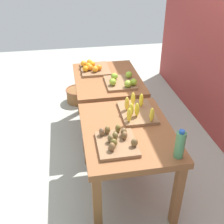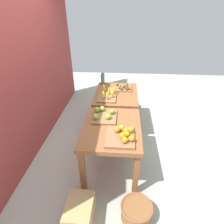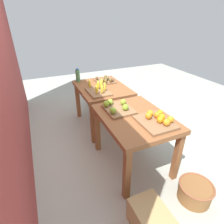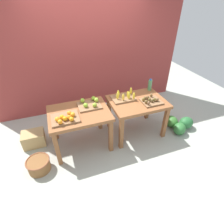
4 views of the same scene
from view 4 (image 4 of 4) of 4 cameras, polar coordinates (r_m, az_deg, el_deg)
ground_plane at (r=3.61m, az=-0.68°, el=-8.08°), size 8.00×8.00×0.00m
back_wall at (r=4.06m, az=-7.56°, el=20.88°), size 4.40×0.12×3.00m
display_table_left at (r=3.11m, az=-10.55°, el=-1.66°), size 1.04×0.80×0.75m
display_table_right at (r=3.40m, az=8.19°, el=2.12°), size 1.04×0.80×0.75m
orange_bin at (r=2.89m, az=-14.90°, el=-1.88°), size 0.44×0.37×0.11m
apple_bin at (r=3.16m, az=-7.24°, el=2.60°), size 0.40×0.36×0.11m
banana_crate at (r=3.35m, az=3.96°, el=4.88°), size 0.44×0.32×0.17m
kiwi_bin at (r=3.32m, az=12.47°, el=3.61°), size 0.36×0.32×0.10m
water_bottle at (r=3.72m, az=12.23°, el=8.62°), size 0.08×0.08×0.25m
watermelon_pile at (r=3.99m, az=21.09°, el=-3.71°), size 0.60×0.60×0.26m
wicker_basket at (r=3.22m, az=-22.76°, el=-15.54°), size 0.38×0.38×0.22m
cardboard_produce_box at (r=3.68m, az=-24.10°, el=-7.93°), size 0.40×0.30×0.28m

